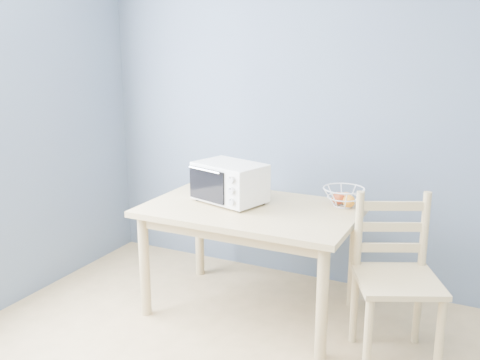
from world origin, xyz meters
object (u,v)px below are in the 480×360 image
at_px(toaster_oven, 228,181).
at_px(dining_chair, 395,281).
at_px(dining_table, 251,221).
at_px(fruit_basket, 344,197).

relative_size(toaster_oven, dining_chair, 0.55).
xyz_separation_m(dining_table, fruit_basket, (0.55, 0.29, 0.17)).
height_order(toaster_oven, fruit_basket, toaster_oven).
relative_size(dining_table, toaster_oven, 2.61).
bearing_deg(fruit_basket, dining_chair, -45.38).
xyz_separation_m(dining_table, toaster_oven, (-0.20, 0.04, 0.25)).
bearing_deg(toaster_oven, dining_table, 4.85).
relative_size(fruit_basket, dining_chair, 0.37).
distance_m(fruit_basket, dining_chair, 0.70).
xyz_separation_m(fruit_basket, dining_chair, (0.43, -0.44, -0.34)).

